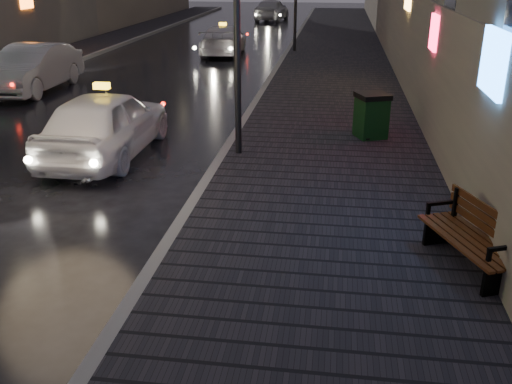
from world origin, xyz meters
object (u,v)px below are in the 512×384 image
(taxi_near, at_px, (105,123))
(car_left_mid, at_px, (33,68))
(bench, at_px, (474,237))
(trash_bin, at_px, (371,115))
(car_far, at_px, (272,10))
(taxi_mid, at_px, (223,40))

(taxi_near, distance_m, car_left_mid, 8.19)
(bench, distance_m, taxi_near, 8.32)
(bench, bearing_deg, trash_bin, 78.03)
(trash_bin, relative_size, car_far, 0.23)
(taxi_mid, bearing_deg, bench, 105.98)
(taxi_near, bearing_deg, trash_bin, -162.41)
(trash_bin, relative_size, taxi_mid, 0.23)
(trash_bin, height_order, taxi_near, taxi_near)
(taxi_mid, bearing_deg, taxi_near, 86.85)
(bench, relative_size, taxi_mid, 0.40)
(bench, relative_size, car_left_mid, 0.40)
(bench, xyz_separation_m, taxi_near, (-7.05, 4.41, 0.17))
(trash_bin, xyz_separation_m, taxi_near, (-5.94, -1.85, 0.07))
(trash_bin, height_order, car_far, car_far)
(car_left_mid, distance_m, taxi_mid, 10.24)
(taxi_near, xyz_separation_m, taxi_mid, (-0.35, 15.43, -0.09))
(trash_bin, bearing_deg, car_far, 78.26)
(taxi_near, xyz_separation_m, car_left_mid, (-5.14, 6.38, 0.01))
(car_left_mid, xyz_separation_m, taxi_mid, (4.78, 9.05, -0.10))
(bench, distance_m, trash_bin, 6.36)
(trash_bin, xyz_separation_m, car_far, (-5.96, 30.79, 0.11))
(bench, bearing_deg, taxi_mid, 88.44)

